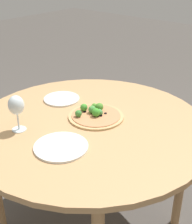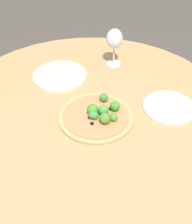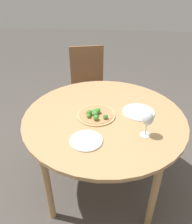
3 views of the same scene
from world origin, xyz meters
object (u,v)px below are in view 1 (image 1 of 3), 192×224
at_px(pizza, 95,114).
at_px(wine_glass, 16,106).
at_px(plate_far, 62,99).
at_px(plate_near, 61,147).

xyz_separation_m(pizza, wine_glass, (-0.34, 0.19, 0.11)).
height_order(wine_glass, plate_far, wine_glass).
bearing_deg(wine_glass, plate_near, -84.77).
bearing_deg(pizza, plate_far, 83.35).
bearing_deg(wine_glass, plate_far, 14.45).
bearing_deg(plate_near, pizza, 13.51).
height_order(plate_near, plate_far, same).
xyz_separation_m(pizza, plate_near, (-0.31, -0.08, -0.01)).
distance_m(wine_glass, plate_near, 0.29).
bearing_deg(plate_near, plate_far, 46.02).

